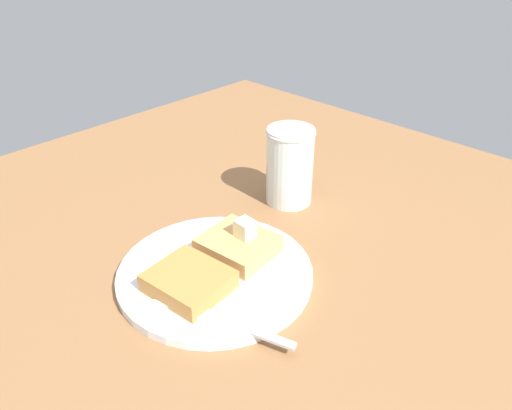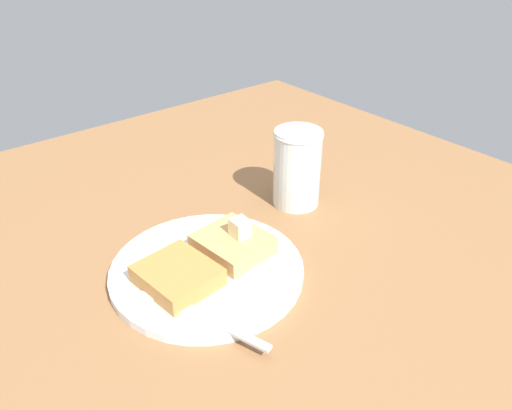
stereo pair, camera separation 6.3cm
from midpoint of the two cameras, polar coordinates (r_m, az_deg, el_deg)
table_surface at (r=66.94cm, az=-3.90°, el=-4.17°), size 93.38×93.38×2.71cm
plate at (r=58.82cm, az=-7.80°, el=-7.81°), size 22.61×22.61×1.07cm
toast_slice_left at (r=60.19cm, az=-5.09°, el=-4.71°), size 8.18×8.90×2.17cm
toast_slice_middle at (r=55.75cm, az=-10.97°, el=-8.65°), size 8.18×8.90×2.17cm
butter_pat_primary at (r=59.16cm, az=-4.33°, el=-2.81°), size 2.07×2.28×2.18cm
fork at (r=52.52cm, az=-8.40°, el=-12.68°), size 6.15×15.70×0.36cm
syrup_jar at (r=70.42cm, az=1.30°, el=4.25°), size 6.86×6.86×11.17cm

